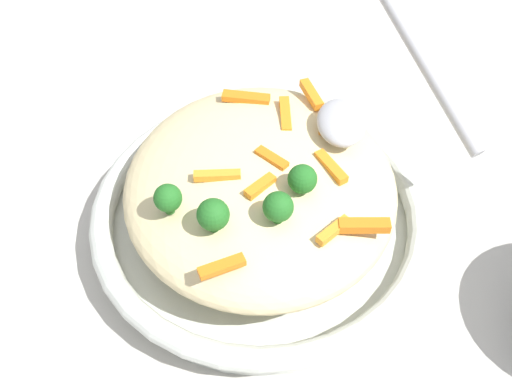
# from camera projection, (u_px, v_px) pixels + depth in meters

# --- Properties ---
(ground_plane) EXTENTS (2.40, 2.40, 0.00)m
(ground_plane) POSITION_uv_depth(u_px,v_px,m) (256.00, 235.00, 0.56)
(ground_plane) COLOR beige
(serving_bowl) EXTENTS (0.30, 0.30, 0.04)m
(serving_bowl) POSITION_uv_depth(u_px,v_px,m) (256.00, 219.00, 0.54)
(serving_bowl) COLOR silver
(serving_bowl) RESTS_ON ground_plane
(pasta_mound) EXTENTS (0.24, 0.23, 0.06)m
(pasta_mound) POSITION_uv_depth(u_px,v_px,m) (256.00, 186.00, 0.50)
(pasta_mound) COLOR beige
(pasta_mound) RESTS_ON serving_bowl
(carrot_piece_0) EXTENTS (0.03, 0.03, 0.01)m
(carrot_piece_0) POSITION_uv_depth(u_px,v_px,m) (267.00, 163.00, 0.48)
(carrot_piece_0) COLOR orange
(carrot_piece_0) RESTS_ON pasta_mound
(carrot_piece_1) EXTENTS (0.03, 0.02, 0.01)m
(carrot_piece_1) POSITION_uv_depth(u_px,v_px,m) (324.00, 125.00, 0.51)
(carrot_piece_1) COLOR orange
(carrot_piece_1) RESTS_ON pasta_mound
(carrot_piece_2) EXTENTS (0.02, 0.03, 0.01)m
(carrot_piece_2) POSITION_uv_depth(u_px,v_px,m) (217.00, 266.00, 0.42)
(carrot_piece_2) COLOR orange
(carrot_piece_2) RESTS_ON pasta_mound
(carrot_piece_3) EXTENTS (0.03, 0.03, 0.01)m
(carrot_piece_3) POSITION_uv_depth(u_px,v_px,m) (250.00, 187.00, 0.46)
(carrot_piece_3) COLOR orange
(carrot_piece_3) RESTS_ON pasta_mound
(carrot_piece_4) EXTENTS (0.01, 0.04, 0.01)m
(carrot_piece_4) POSITION_uv_depth(u_px,v_px,m) (213.00, 175.00, 0.47)
(carrot_piece_4) COLOR orange
(carrot_piece_4) RESTS_ON pasta_mound
(carrot_piece_5) EXTENTS (0.02, 0.04, 0.01)m
(carrot_piece_5) POSITION_uv_depth(u_px,v_px,m) (242.00, 98.00, 0.53)
(carrot_piece_5) COLOR orange
(carrot_piece_5) RESTS_ON pasta_mound
(carrot_piece_6) EXTENTS (0.01, 0.04, 0.01)m
(carrot_piece_6) POSITION_uv_depth(u_px,v_px,m) (359.00, 225.00, 0.44)
(carrot_piece_6) COLOR orange
(carrot_piece_6) RESTS_ON pasta_mound
(carrot_piece_7) EXTENTS (0.03, 0.03, 0.01)m
(carrot_piece_7) POSITION_uv_depth(u_px,v_px,m) (329.00, 230.00, 0.44)
(carrot_piece_7) COLOR orange
(carrot_piece_7) RESTS_ON pasta_mound
(carrot_piece_8) EXTENTS (0.04, 0.02, 0.01)m
(carrot_piece_8) POSITION_uv_depth(u_px,v_px,m) (307.00, 94.00, 0.54)
(carrot_piece_8) COLOR orange
(carrot_piece_8) RESTS_ON pasta_mound
(carrot_piece_9) EXTENTS (0.04, 0.01, 0.01)m
(carrot_piece_9) POSITION_uv_depth(u_px,v_px,m) (281.00, 115.00, 0.52)
(carrot_piece_9) COLOR orange
(carrot_piece_9) RESTS_ON pasta_mound
(carrot_piece_10) EXTENTS (0.04, 0.03, 0.01)m
(carrot_piece_10) POSITION_uv_depth(u_px,v_px,m) (326.00, 167.00, 0.48)
(carrot_piece_10) COLOR orange
(carrot_piece_10) RESTS_ON pasta_mound
(broccoli_floret_0) EXTENTS (0.02, 0.02, 0.03)m
(broccoli_floret_0) POSITION_uv_depth(u_px,v_px,m) (163.00, 198.00, 0.44)
(broccoli_floret_0) COLOR #205B1C
(broccoli_floret_0) RESTS_ON pasta_mound
(broccoli_floret_1) EXTENTS (0.02, 0.02, 0.03)m
(broccoli_floret_1) POSITION_uv_depth(u_px,v_px,m) (298.00, 179.00, 0.45)
(broccoli_floret_1) COLOR #205B1C
(broccoli_floret_1) RESTS_ON pasta_mound
(broccoli_floret_2) EXTENTS (0.02, 0.02, 0.03)m
(broccoli_floret_2) POSITION_uv_depth(u_px,v_px,m) (208.00, 215.00, 0.43)
(broccoli_floret_2) COLOR #205B1C
(broccoli_floret_2) RESTS_ON pasta_mound
(broccoli_floret_3) EXTENTS (0.02, 0.02, 0.03)m
(broccoli_floret_3) POSITION_uv_depth(u_px,v_px,m) (273.00, 207.00, 0.43)
(broccoli_floret_3) COLOR #205B1C
(broccoli_floret_3) RESTS_ON pasta_mound
(serving_spoon) EXTENTS (0.15, 0.13, 0.08)m
(serving_spoon) POSITION_uv_depth(u_px,v_px,m) (369.00, 102.00, 0.50)
(serving_spoon) COLOR #B7B7BC
(serving_spoon) RESTS_ON pasta_mound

